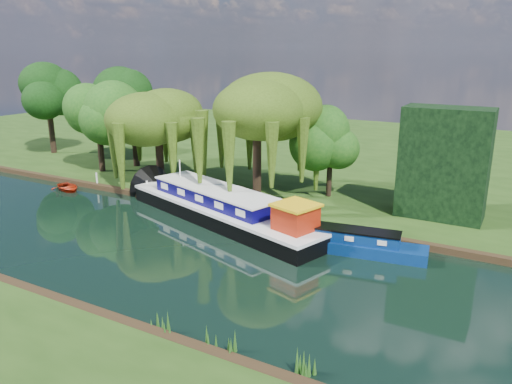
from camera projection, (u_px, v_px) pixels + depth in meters
The scene contains 16 objects.
ground at pixel (110, 236), 34.08m from camera, with size 120.00×120.00×0.00m, color black.
far_bank at pixel (309, 148), 62.48m from camera, with size 120.00×52.00×0.45m, color #1D390F.
dutch_barge at pixel (225, 209), 36.73m from camera, with size 18.88×9.57×3.90m.
narrowboat at pixel (335, 241), 31.76m from camera, with size 11.46×3.52×1.65m.
red_dinghy at pixel (68, 190), 45.10m from camera, with size 2.31×3.24×0.67m, color maroon.
white_cruiser at pixel (306, 235), 34.33m from camera, with size 1.95×2.26×1.19m, color silver.
willow_left at pixel (158, 119), 44.39m from camera, with size 6.65×6.65×7.97m.
willow_right at pixel (257, 117), 39.42m from camera, with size 7.55×7.55×9.20m.
tree_far_left at pixel (97, 112), 48.60m from camera, with size 5.33×5.33×8.59m.
tree_far_back at pixel (48, 97), 57.12m from camera, with size 5.55×5.55×9.34m.
tree_far_mid at pixel (133, 105), 50.64m from camera, with size 5.63×5.63×9.22m.
tree_far_right at pixel (331, 143), 40.58m from camera, with size 3.95×3.95×6.46m.
conifer_hedge at pixel (444, 163), 35.63m from camera, with size 6.00×3.00×8.00m, color black.
lamppost at pixel (204, 171), 41.96m from camera, with size 0.36×0.36×2.56m.
mooring_posts at pixel (180, 192), 41.08m from camera, with size 19.16×0.16×1.00m.
reeds_near at pixel (99, 300), 24.36m from camera, with size 33.70×1.50×1.10m.
Camera 1 is at (24.28, -22.92, 12.46)m, focal length 35.00 mm.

